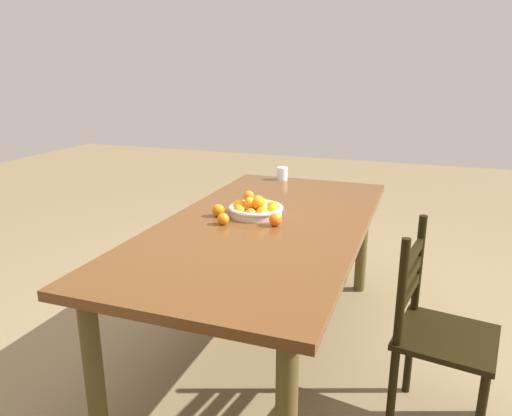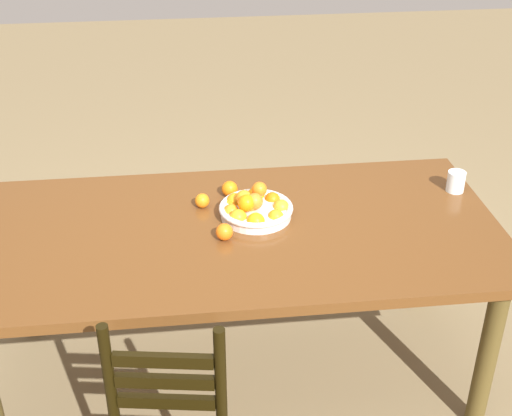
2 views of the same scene
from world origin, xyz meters
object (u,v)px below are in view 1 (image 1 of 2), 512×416
Objects in this scene: orange_loose_0 at (223,219)px; drinking_glass at (282,174)px; chair_near_window at (436,334)px; orange_loose_1 at (275,219)px; dining_table at (265,236)px; fruit_bowl at (256,208)px; orange_loose_2 at (218,210)px.

orange_loose_0 is 1.09m from drinking_glass.
chair_near_window is 13.61× the size of orange_loose_1.
orange_loose_1 is 1.05m from drinking_glass.
orange_loose_1 is (-0.25, -0.80, 0.35)m from chair_near_window.
fruit_bowl is at bearing -135.74° from dining_table.
drinking_glass is (-1.02, -0.27, 0.01)m from orange_loose_1.
dining_table is 30.90× the size of orange_loose_2.
orange_loose_0 is at bearing -57.08° from dining_table.
orange_loose_2 is 0.75× the size of drinking_glass.
orange_loose_2 is at bearing -145.84° from orange_loose_0.
dining_table is at bearing 80.10° from chair_near_window.
dining_table is 34.74× the size of orange_loose_0.
drinking_glass is at bearing -165.03° from orange_loose_1.
chair_near_window reaches higher than drinking_glass.
orange_loose_0 is (0.12, -0.19, 0.11)m from dining_table.
drinking_glass is at bearing 49.44° from chair_near_window.
orange_loose_1 is (-0.07, 0.26, 0.00)m from orange_loose_0.
drinking_glass is at bearing -172.47° from fruit_bowl.
fruit_bowl is at bearing 115.09° from orange_loose_2.
drinking_glass reaches higher than orange_loose_1.
dining_table is 0.17m from fruit_bowl.
orange_loose_0 is 0.67× the size of drinking_glass.
dining_table is 31.55× the size of orange_loose_1.
dining_table is at bearing 90.04° from orange_loose_2.
orange_loose_2 is at bearing 84.38° from chair_near_window.
chair_near_window is at bearing 70.84° from dining_table.
dining_table is at bearing 11.70° from drinking_glass.
dining_table is at bearing 122.92° from orange_loose_0.
orange_loose_1 is 0.98× the size of orange_loose_2.
chair_near_window is 1.70m from drinking_glass.
fruit_bowl is (-0.39, -0.96, 0.35)m from chair_near_window.
chair_near_window is at bearing 40.18° from drinking_glass.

